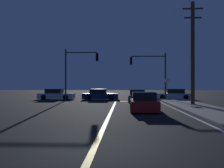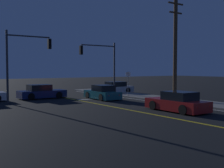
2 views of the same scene
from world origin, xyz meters
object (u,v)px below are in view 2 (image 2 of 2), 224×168
car_parked_curb_teal (102,93)px  utility_pole_right (175,47)px  car_mid_block_silver (114,88)px  car_side_waiting_navy (41,92)px  car_lead_oncoming_red (177,103)px  street_sign_corner (128,80)px  traffic_signal_near_right (102,60)px  traffic_signal_far_left (24,55)px

car_parked_curb_teal → utility_pole_right: utility_pole_right is taller
car_mid_block_silver → car_side_waiting_navy: same height
car_lead_oncoming_red → utility_pole_right: utility_pole_right is taller
utility_pole_right → car_side_waiting_navy: bearing=136.1°
car_parked_curb_teal → car_mid_block_silver: bearing=47.5°
car_parked_curb_teal → street_sign_corner: 3.43m
car_side_waiting_navy → utility_pole_right: size_ratio=0.49×
car_mid_block_silver → street_sign_corner: 5.05m
car_side_waiting_navy → car_parked_curb_teal: bearing=48.2°
car_lead_oncoming_red → utility_pole_right: bearing=45.0°
car_lead_oncoming_red → car_side_waiting_navy: same height
car_mid_block_silver → utility_pole_right: (-0.21, -9.60, 4.17)m
car_parked_curb_teal → car_side_waiting_navy: bearing=140.3°
car_parked_curb_teal → car_mid_block_silver: (4.84, 4.87, 0.00)m
traffic_signal_near_right → utility_pole_right: (2.67, -7.75, 0.93)m
traffic_signal_near_right → traffic_signal_far_left: size_ratio=0.95×
traffic_signal_near_right → traffic_signal_far_left: traffic_signal_far_left is taller
car_lead_oncoming_red → traffic_signal_far_left: size_ratio=0.74×
traffic_signal_far_left → street_sign_corner: bearing=-7.9°
car_parked_curb_teal → car_mid_block_silver: 6.87m
car_lead_oncoming_red → traffic_signal_far_left: bearing=123.1°
car_lead_oncoming_red → utility_pole_right: size_ratio=0.49×
car_side_waiting_navy → street_sign_corner: (7.65, -3.76, 1.14)m
car_lead_oncoming_red → street_sign_corner: street_sign_corner is taller
car_lead_oncoming_red → car_side_waiting_navy: bearing=109.3°
car_side_waiting_navy → street_sign_corner: bearing=64.1°
car_side_waiting_navy → utility_pole_right: 13.23m
car_mid_block_silver → car_side_waiting_navy: bearing=96.3°
car_parked_curb_teal → utility_pole_right: (4.63, -4.73, 4.17)m
car_side_waiting_navy → utility_pole_right: (9.05, -8.71, 4.17)m
car_parked_curb_teal → traffic_signal_far_left: bearing=168.9°
car_mid_block_silver → car_lead_oncoming_red: same height
utility_pole_right → car_parked_curb_teal: bearing=134.4°
car_mid_block_silver → car_parked_curb_teal: bearing=135.9°
traffic_signal_far_left → traffic_signal_near_right: bearing=9.0°
car_parked_curb_teal → traffic_signal_near_right: size_ratio=0.74×
car_mid_block_silver → car_side_waiting_navy: (-9.25, -0.89, -0.00)m
car_mid_block_silver → traffic_signal_far_left: size_ratio=0.78×
car_lead_oncoming_red → traffic_signal_near_right: 12.84m
car_lead_oncoming_red → traffic_signal_near_right: size_ratio=0.79×
traffic_signal_near_right → utility_pole_right: utility_pole_right is taller
car_parked_curb_teal → traffic_signal_far_left: size_ratio=0.70×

